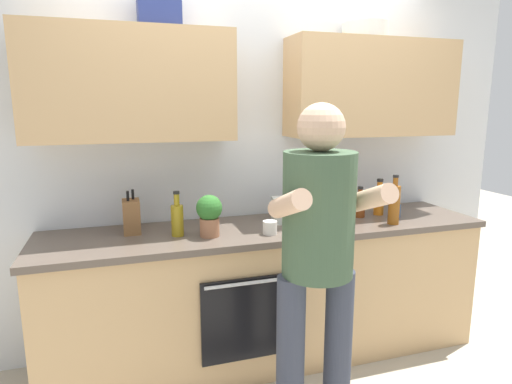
# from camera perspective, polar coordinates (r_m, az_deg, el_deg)

# --- Properties ---
(ground_plane) EXTENTS (12.00, 12.00, 0.00)m
(ground_plane) POSITION_cam_1_polar(r_m,az_deg,el_deg) (3.16, 1.70, -20.42)
(ground_plane) COLOR #B2A893
(back_wall_unit) EXTENTS (4.00, 0.38, 2.50)m
(back_wall_unit) POSITION_cam_1_polar(r_m,az_deg,el_deg) (2.95, 0.12, 8.17)
(back_wall_unit) COLOR silver
(back_wall_unit) RESTS_ON ground
(counter) EXTENTS (2.84, 0.67, 0.90)m
(counter) POSITION_cam_1_polar(r_m,az_deg,el_deg) (2.94, 1.74, -12.94)
(counter) COLOR tan
(counter) RESTS_ON ground
(person_standing) EXTENTS (0.49, 0.45, 1.67)m
(person_standing) POSITION_cam_1_polar(r_m,az_deg,el_deg) (2.10, 8.12, -7.41)
(person_standing) COLOR #383D4C
(person_standing) RESTS_ON ground
(bottle_vinegar) EXTENTS (0.07, 0.07, 0.21)m
(bottle_vinegar) POSITION_cam_1_polar(r_m,az_deg,el_deg) (3.09, 13.43, -1.58)
(bottle_vinegar) COLOR brown
(bottle_vinegar) RESTS_ON counter
(bottle_wine) EXTENTS (0.07, 0.07, 0.26)m
(bottle_wine) POSITION_cam_1_polar(r_m,az_deg,el_deg) (2.66, 7.14, -2.80)
(bottle_wine) COLOR #471419
(bottle_wine) RESTS_ON counter
(bottle_oil) EXTENTS (0.07, 0.07, 0.27)m
(bottle_oil) POSITION_cam_1_polar(r_m,az_deg,el_deg) (2.61, -10.26, -3.46)
(bottle_oil) COLOR olive
(bottle_oil) RESTS_ON counter
(bottle_juice) EXTENTS (0.07, 0.07, 0.26)m
(bottle_juice) POSITION_cam_1_polar(r_m,az_deg,el_deg) (3.18, 15.80, -1.04)
(bottle_juice) COLOR orange
(bottle_juice) RESTS_ON counter
(bottle_syrup) EXTENTS (0.07, 0.07, 0.32)m
(bottle_syrup) POSITION_cam_1_polar(r_m,az_deg,el_deg) (2.95, 17.64, -1.46)
(bottle_syrup) COLOR #8C4C14
(bottle_syrup) RESTS_ON counter
(cup_tea) EXTENTS (0.08, 0.08, 0.09)m
(cup_tea) POSITION_cam_1_polar(r_m,az_deg,el_deg) (3.16, 17.67, -2.32)
(cup_tea) COLOR #33598C
(cup_tea) RESTS_ON counter
(cup_coffee) EXTENTS (0.09, 0.09, 0.08)m
(cup_coffee) POSITION_cam_1_polar(r_m,az_deg,el_deg) (2.62, 1.84, -4.68)
(cup_coffee) COLOR white
(cup_coffee) RESTS_ON counter
(knife_block) EXTENTS (0.10, 0.14, 0.26)m
(knife_block) POSITION_cam_1_polar(r_m,az_deg,el_deg) (2.73, -15.98, -3.09)
(knife_block) COLOR brown
(knife_block) RESTS_ON counter
(potted_herb) EXTENTS (0.15, 0.15, 0.25)m
(potted_herb) POSITION_cam_1_polar(r_m,az_deg,el_deg) (2.56, -6.13, -2.81)
(potted_herb) COLOR #9E6647
(potted_herb) RESTS_ON counter
(grocery_bag_produce) EXTENTS (0.21, 0.22, 0.16)m
(grocery_bag_produce) POSITION_cam_1_polar(r_m,az_deg,el_deg) (2.90, 4.02, -2.35)
(grocery_bag_produce) COLOR silver
(grocery_bag_produce) RESTS_ON counter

